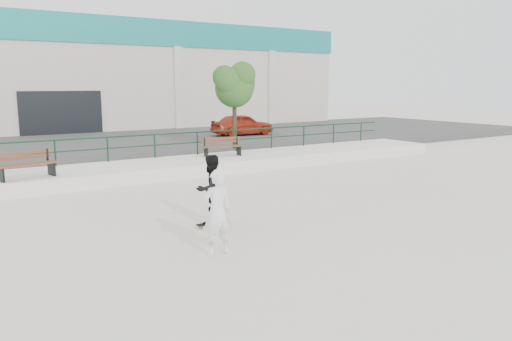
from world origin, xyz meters
TOP-DOWN VIEW (x-y plane):
  - ground at (0.00, 0.00)m, footprint 120.00×120.00m
  - ledge at (0.00, 9.50)m, footprint 30.00×3.00m
  - parking_strip at (0.00, 18.00)m, footprint 60.00×14.00m
  - railing at (-0.00, 10.80)m, footprint 28.00×0.06m
  - commercial_building at (-0.00, 31.99)m, footprint 44.20×16.33m
  - bench_left at (-4.34, 8.71)m, footprint 2.04×0.96m
  - bench_right at (3.72, 9.84)m, footprint 1.86×0.88m
  - tree at (5.57, 11.86)m, footprint 2.35×2.08m
  - red_car at (9.19, 17.16)m, footprint 3.96×1.79m
  - skateboard at (-1.03, 1.81)m, footprint 0.78×0.22m
  - standing_skater at (-1.03, 1.81)m, footprint 0.97×0.82m
  - seated_skater at (-1.91, -0.16)m, footprint 0.68×0.46m

SIDE VIEW (x-z plane):
  - ground at x=0.00m, z-range 0.00..0.00m
  - skateboard at x=-1.03m, z-range 0.03..0.12m
  - ledge at x=0.00m, z-range 0.00..0.50m
  - parking_strip at x=0.00m, z-range 0.00..0.50m
  - bench_right at x=3.72m, z-range 0.50..1.32m
  - seated_skater at x=-1.91m, z-range 0.00..1.85m
  - bench_left at x=-4.34m, z-range 0.50..1.40m
  - standing_skater at x=-1.03m, z-range 0.09..1.85m
  - red_car at x=9.19m, z-range 0.50..1.82m
  - railing at x=0.00m, z-range 0.73..1.76m
  - tree at x=5.57m, z-range 1.54..5.71m
  - commercial_building at x=0.00m, z-range 0.58..8.58m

